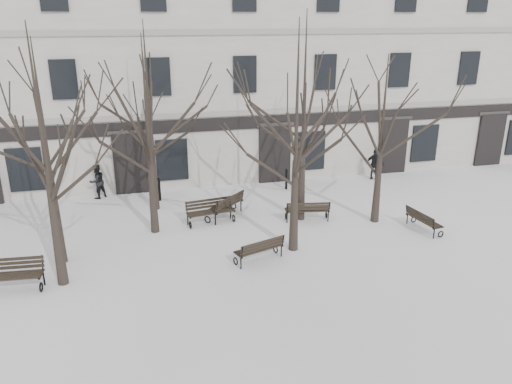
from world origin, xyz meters
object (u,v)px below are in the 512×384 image
object	(u,v)px
bench_0	(10,274)
bench_3	(210,211)
tree_2	(297,113)
tree_3	(383,121)
bench_4	(226,205)
tree_0	(41,130)
bench_1	(260,249)
bench_2	(307,210)
tree_1	(44,129)
bench_5	(423,220)

from	to	relation	value
bench_0	bench_3	xyz separation A→B (m)	(6.80, 3.73, -0.01)
tree_2	tree_3	bearing A→B (deg)	22.53
bench_3	bench_4	bearing A→B (deg)	22.83
tree_0	bench_3	world-z (taller)	tree_0
bench_1	bench_2	world-z (taller)	bench_2
tree_0	tree_1	world-z (taller)	tree_0
bench_2	bench_4	bearing A→B (deg)	-11.33
tree_0	tree_3	xyz separation A→B (m)	(11.89, 2.24, -0.76)
tree_2	bench_5	distance (m)	7.10
tree_0	bench_3	size ratio (longest dim) A/B	3.93
tree_3	tree_1	bearing A→B (deg)	-176.82
bench_2	tree_3	bearing A→B (deg)	175.55
tree_0	bench_1	size ratio (longest dim) A/B	4.29
tree_0	tree_3	distance (m)	12.12
tree_3	bench_5	size ratio (longest dim) A/B	3.88
tree_3	bench_0	size ratio (longest dim) A/B	3.31
tree_0	bench_2	size ratio (longest dim) A/B	4.22
bench_0	bench_3	bearing A→B (deg)	33.79
tree_0	bench_4	size ratio (longest dim) A/B	4.21
bench_4	bench_5	size ratio (longest dim) A/B	1.09
tree_1	bench_1	world-z (taller)	tree_1
bench_0	tree_3	bearing A→B (deg)	14.61
bench_4	bench_5	distance (m)	7.92
bench_1	bench_5	xyz separation A→B (m)	(6.86, 0.98, -0.02)
tree_1	tree_3	bearing A→B (deg)	3.18
tree_3	tree_0	bearing A→B (deg)	-169.30
tree_2	bench_3	xyz separation A→B (m)	(-2.52, 3.16, -4.46)
bench_2	bench_5	xyz separation A→B (m)	(4.07, -2.01, -0.04)
bench_0	tree_0	bearing A→B (deg)	5.58
tree_0	bench_1	xyz separation A→B (m)	(6.41, -0.05, -4.46)
bench_2	bench_1	bearing A→B (deg)	56.89
tree_3	bench_0	distance (m)	14.05
bench_4	bench_5	bearing A→B (deg)	111.86
tree_3	bench_5	world-z (taller)	tree_3
bench_2	bench_3	size ratio (longest dim) A/B	0.93
bench_2	bench_3	distance (m)	3.97
bench_2	bench_3	xyz separation A→B (m)	(-3.89, 0.78, 0.04)
tree_2	bench_4	size ratio (longest dim) A/B	4.25
tree_2	bench_4	world-z (taller)	tree_2
tree_2	bench_2	world-z (taller)	tree_2
tree_1	bench_4	world-z (taller)	tree_1
bench_1	bench_5	size ratio (longest dim) A/B	1.07
tree_0	bench_4	xyz separation A→B (m)	(6.04, 4.16, -4.40)
tree_1	bench_0	world-z (taller)	tree_1
tree_3	bench_4	bearing A→B (deg)	161.87
bench_1	bench_4	world-z (taller)	bench_4
tree_2	bench_0	xyz separation A→B (m)	(-9.31, -0.57, -4.45)
bench_0	bench_1	world-z (taller)	bench_0
tree_3	bench_1	distance (m)	7.00
tree_1	bench_5	xyz separation A→B (m)	(13.46, -0.65, -4.19)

